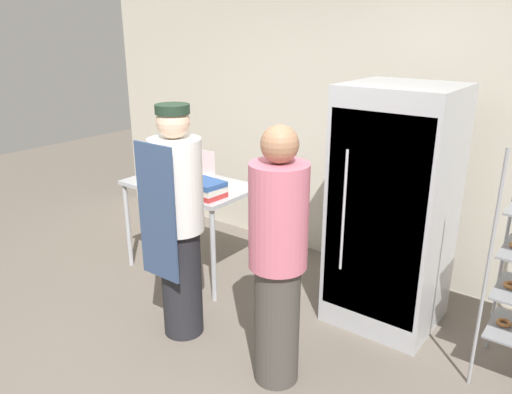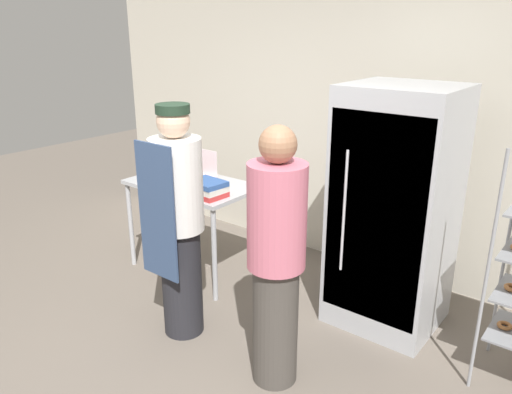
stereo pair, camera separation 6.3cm
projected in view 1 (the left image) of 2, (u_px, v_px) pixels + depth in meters
The scene contains 9 objects.
ground_plane at pixel (184, 381), 3.32m from camera, with size 14.00×14.00×0.00m, color #6B6056.
back_wall at pixel (358, 115), 4.62m from camera, with size 6.40×0.12×2.90m, color beige.
refrigerator at pixel (393, 209), 3.76m from camera, with size 0.79×0.77×1.86m.
prep_counter at pixel (190, 193), 4.59m from camera, with size 1.18×0.70×0.87m.
donut_box at pixel (195, 177), 4.57m from camera, with size 0.28×0.24×0.29m.
blender_pitcher at pixel (170, 159), 4.87m from camera, with size 0.12×0.12×0.29m.
binder_stack at pixel (206, 189), 4.19m from camera, with size 0.32×0.26×0.14m.
person_baker at pixel (178, 222), 3.57m from camera, with size 0.37×0.39×1.75m.
person_customer at pixel (278, 259), 3.08m from camera, with size 0.36×0.36×1.72m.
Camera 1 is at (2.03, -1.89, 2.25)m, focal length 35.00 mm.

